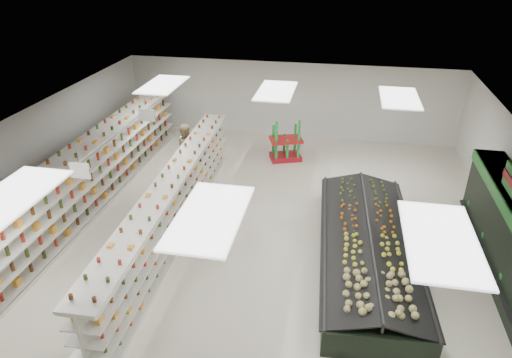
% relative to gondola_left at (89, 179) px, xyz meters
% --- Properties ---
extents(floor, '(16.00, 16.00, 0.00)m').
position_rel_gondola_left_xyz_m(floor, '(5.38, -0.71, -0.98)').
color(floor, beige).
rests_on(floor, ground).
extents(ceiling, '(14.00, 16.00, 0.02)m').
position_rel_gondola_left_xyz_m(ceiling, '(5.38, -0.71, 2.22)').
color(ceiling, white).
rests_on(ceiling, wall_back).
extents(wall_back, '(14.00, 0.02, 3.20)m').
position_rel_gondola_left_xyz_m(wall_back, '(5.38, 7.29, 0.62)').
color(wall_back, silver).
rests_on(wall_back, floor).
extents(wall_left, '(0.02, 16.00, 3.20)m').
position_rel_gondola_left_xyz_m(wall_left, '(-1.62, -0.71, 0.62)').
color(wall_left, silver).
rests_on(wall_left, floor).
extents(aisle_sign_near, '(0.52, 0.06, 0.75)m').
position_rel_gondola_left_xyz_m(aisle_sign_near, '(1.58, -2.71, 1.77)').
color(aisle_sign_near, white).
rests_on(aisle_sign_near, ceiling).
extents(aisle_sign_far, '(0.52, 0.06, 0.75)m').
position_rel_gondola_left_xyz_m(aisle_sign_far, '(1.58, 1.29, 1.77)').
color(aisle_sign_far, white).
rests_on(aisle_sign_far, ceiling).
extents(gondola_left, '(1.00, 12.28, 2.13)m').
position_rel_gondola_left_xyz_m(gondola_left, '(0.00, 0.00, 0.00)').
color(gondola_left, silver).
rests_on(gondola_left, floor).
extents(gondola_center, '(1.12, 10.52, 1.82)m').
position_rel_gondola_left_xyz_m(gondola_center, '(3.11, -0.96, -0.14)').
color(gondola_center, silver).
rests_on(gondola_center, floor).
extents(produce_island, '(2.80, 6.89, 1.01)m').
position_rel_gondola_left_xyz_m(produce_island, '(8.55, -1.25, -0.52)').
color(produce_island, black).
rests_on(produce_island, floor).
extents(soda_endcap, '(1.42, 1.19, 1.55)m').
position_rel_gondola_left_xyz_m(soda_endcap, '(5.59, 4.75, -0.22)').
color(soda_endcap, '#A2121D').
rests_on(soda_endcap, floor).
extents(shopper_main, '(0.83, 0.73, 1.92)m').
position_rel_gondola_left_xyz_m(shopper_main, '(4.40, -1.78, -0.02)').
color(shopper_main, silver).
rests_on(shopper_main, floor).
extents(shopper_background, '(0.67, 0.96, 1.84)m').
position_rel_gondola_left_xyz_m(shopper_background, '(2.19, 3.05, -0.06)').
color(shopper_background, '#987B5D').
rests_on(shopper_background, floor).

